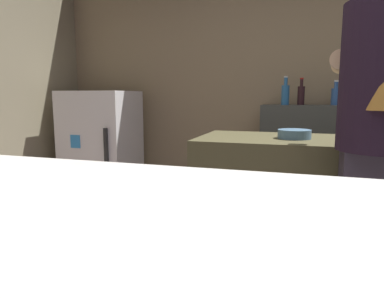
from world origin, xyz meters
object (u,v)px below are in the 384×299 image
(mixing_bowl, at_px, (294,134))
(bottle_olive_oil, at_px, (285,94))
(bottle_vinegar, at_px, (301,94))
(bottle_hot_sauce, at_px, (336,96))
(mini_fridge, at_px, (102,153))
(bartender, at_px, (381,135))
(bottle_soy, at_px, (350,93))

(mixing_bowl, distance_m, bottle_olive_oil, 1.16)
(bottle_vinegar, height_order, bottle_olive_oil, bottle_olive_oil)
(bottle_olive_oil, distance_m, bottle_hot_sauce, 0.41)
(mini_fridge, xyz_separation_m, bartender, (2.19, -1.43, 0.40))
(bartender, xyz_separation_m, mixing_bowl, (-0.34, 0.44, -0.05))
(mini_fridge, height_order, mixing_bowl, mini_fridge)
(bottle_vinegar, bearing_deg, bottle_hot_sauce, 3.45)
(bottle_hot_sauce, bearing_deg, bartender, -88.36)
(bottle_hot_sauce, xyz_separation_m, bottle_soy, (0.11, 0.00, 0.02))
(bottle_vinegar, distance_m, bottle_soy, 0.39)
(bartender, height_order, bottle_hot_sauce, bartender)
(bottle_olive_oil, relative_size, bottle_hot_sauce, 1.17)
(bottle_soy, bearing_deg, bottle_hot_sauce, -179.25)
(mini_fridge, relative_size, bartender, 0.70)
(bottle_soy, bearing_deg, bottle_olive_oil, -171.63)
(mixing_bowl, bearing_deg, bottle_soy, 71.44)
(mini_fridge, bearing_deg, bottle_vinegar, 5.91)
(bottle_olive_oil, bearing_deg, bottle_soy, 8.37)
(bottle_vinegar, xyz_separation_m, bottle_olive_oil, (-0.13, -0.06, 0.00))
(mixing_bowl, relative_size, bottle_hot_sauce, 0.87)
(mixing_bowl, height_order, bottle_soy, bottle_soy)
(mixing_bowl, bearing_deg, bottle_olive_oil, 95.63)
(mini_fridge, height_order, bartender, bartender)
(bartender, xyz_separation_m, bottle_hot_sauce, (-0.05, 1.64, 0.16))
(mini_fridge, relative_size, bottle_hot_sauce, 5.88)
(bartender, bearing_deg, bottle_soy, 2.90)
(bottle_vinegar, bearing_deg, bottle_soy, 2.68)
(bottle_soy, bearing_deg, bottle_vinegar, -177.32)
(bottle_hot_sauce, bearing_deg, bottle_soy, 0.75)
(bottle_soy, bearing_deg, bartender, -92.22)
(bartender, bearing_deg, bottle_olive_oil, 21.23)
(bottle_hot_sauce, height_order, bottle_soy, bottle_soy)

